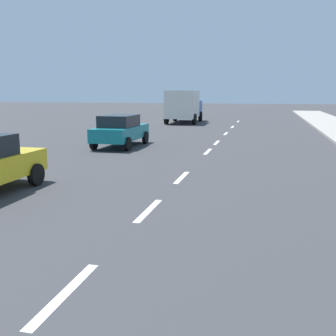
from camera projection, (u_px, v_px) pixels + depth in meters
name	position (u px, v px, depth m)	size (l,w,h in m)	color
ground_plane	(201.00, 158.00, 16.08)	(160.00, 160.00, 0.00)	#38383A
lane_stripe_2	(65.00, 293.00, 5.24)	(0.16, 1.80, 0.01)	white
lane_stripe_3	(149.00, 210.00, 8.93)	(0.16, 1.80, 0.01)	white
lane_stripe_4	(182.00, 177.00, 12.38)	(0.16, 1.80, 0.01)	white
lane_stripe_5	(208.00, 151.00, 17.81)	(0.16, 1.80, 0.01)	white
lane_stripe_6	(217.00, 143.00, 20.91)	(0.16, 1.80, 0.01)	white
lane_stripe_7	(226.00, 134.00, 25.52)	(0.16, 1.80, 0.01)	white
lane_stripe_8	(232.00, 127.00, 30.42)	(0.16, 1.80, 0.01)	white
lane_stripe_9	(238.00, 121.00, 36.20)	(0.16, 1.80, 0.01)	white
parked_car_teal	(120.00, 130.00, 19.28)	(1.88, 4.03, 1.57)	#14727A
delivery_truck	(184.00, 106.00, 34.38)	(2.85, 6.32, 2.80)	#23478C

